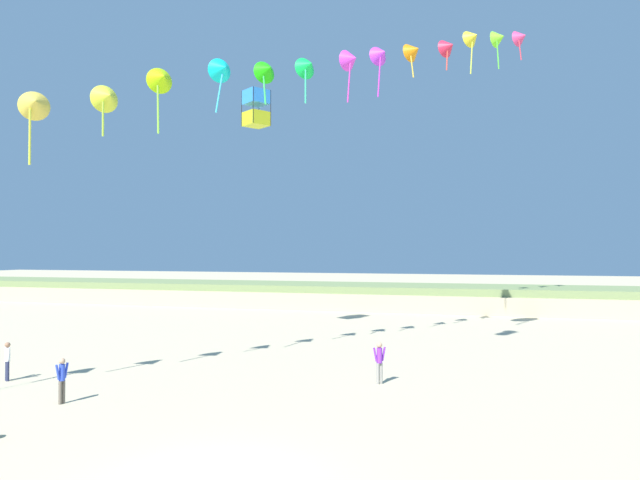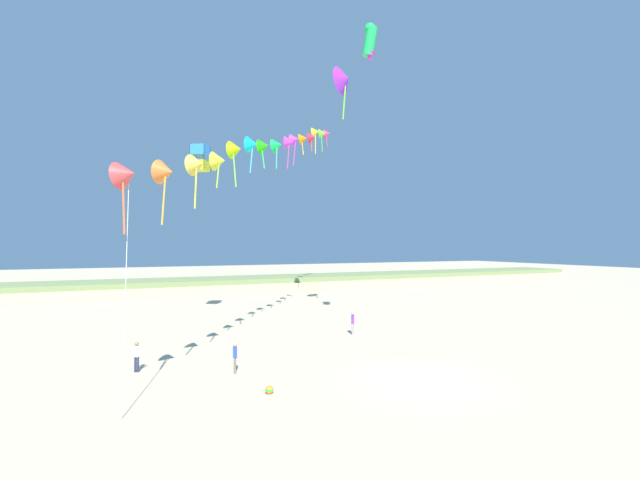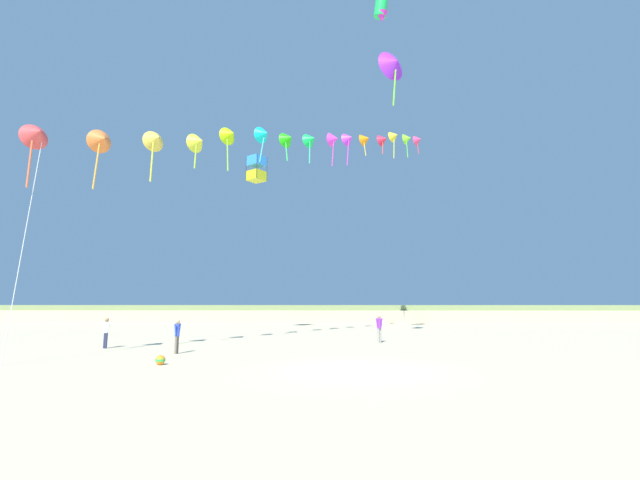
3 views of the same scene
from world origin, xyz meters
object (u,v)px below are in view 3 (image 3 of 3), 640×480
at_px(person_near_left, 379,326).
at_px(large_kite_low_lead, 257,169).
at_px(large_kite_high_solo, 394,64).
at_px(beach_ball, 160,360).
at_px(person_mid_center, 177,334).
at_px(person_near_right, 106,331).
at_px(large_kite_mid_trail, 381,0).

height_order(person_near_left, large_kite_low_lead, large_kite_low_lead).
height_order(large_kite_high_solo, beach_ball, large_kite_high_solo).
height_order(person_near_left, person_mid_center, person_near_left).
bearing_deg(large_kite_low_lead, beach_ball, -89.68).
relative_size(large_kite_high_solo, beach_ball, 13.25).
distance_m(person_near_right, large_kite_mid_trail, 24.79).
distance_m(person_near_right, person_mid_center, 5.08).
bearing_deg(beach_ball, person_near_right, 131.84).
distance_m(person_mid_center, large_kite_low_lead, 20.56).
distance_m(person_near_left, person_mid_center, 11.51).
distance_m(person_near_right, beach_ball, 7.90).
bearing_deg(person_near_left, large_kite_low_lead, 132.88).
bearing_deg(person_near_right, person_mid_center, -26.63).
bearing_deg(beach_ball, large_kite_high_solo, 52.53).
relative_size(large_kite_mid_trail, large_kite_high_solo, 0.55).
distance_m(person_mid_center, large_kite_high_solo, 25.94).
relative_size(person_near_left, person_mid_center, 1.05).
height_order(large_kite_low_lead, large_kite_mid_trail, large_kite_mid_trail).
height_order(person_near_right, large_kite_low_lead, large_kite_low_lead).
bearing_deg(beach_ball, person_near_left, 45.51).
relative_size(person_near_right, large_kite_high_solo, 0.32).
distance_m(person_near_left, large_kite_mid_trail, 19.86).
xyz_separation_m(person_mid_center, large_kite_mid_trail, (10.26, 3.88, 19.81)).
bearing_deg(person_near_right, large_kite_low_lead, 69.32).
bearing_deg(person_near_right, large_kite_mid_trail, 6.18).
relative_size(person_near_right, large_kite_low_lead, 0.71).
xyz_separation_m(large_kite_low_lead, large_kite_high_solo, (11.48, -4.62, 6.96)).
height_order(person_near_right, beach_ball, person_near_right).
bearing_deg(person_near_left, large_kite_mid_trail, -80.34).
relative_size(large_kite_low_lead, large_kite_mid_trail, 0.83).
distance_m(person_near_left, large_kite_high_solo, 20.79).
xyz_separation_m(person_near_left, beach_ball, (-9.23, -9.40, -0.77)).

